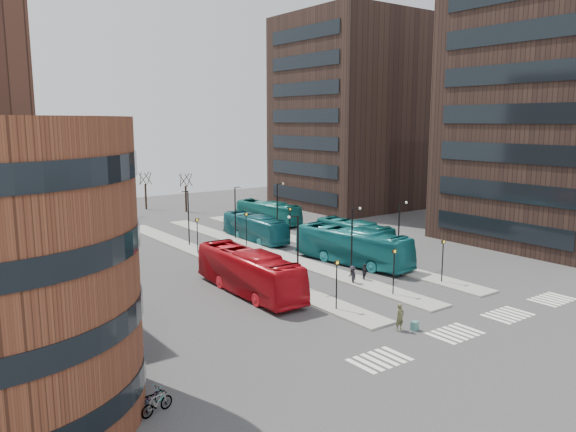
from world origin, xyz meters
TOP-DOWN VIEW (x-y plane):
  - ground at (0.00, 0.00)m, footprint 160.00×160.00m
  - island_left at (-4.00, 30.00)m, footprint 2.50×45.00m
  - island_mid at (2.00, 30.00)m, footprint 2.50×45.00m
  - island_right at (8.00, 30.00)m, footprint 2.50×45.00m
  - suitcase at (-2.73, 5.96)m, footprint 0.54×0.46m
  - red_bus at (-7.25, 19.46)m, footprint 3.29×12.73m
  - teal_bus_a at (5.87, 21.40)m, footprint 4.86×12.99m
  - teal_bus_b at (4.14, 36.19)m, footprint 2.80×10.89m
  - teal_bus_c at (11.26, 26.94)m, footprint 2.58×10.50m
  - teal_bus_d at (11.64, 44.42)m, footprint 4.09×11.02m
  - traveller at (-3.61, 6.50)m, footprint 0.69×0.46m
  - commuter_a at (-7.49, 19.76)m, footprint 1.01×0.90m
  - commuter_b at (2.64, 16.35)m, footprint 0.70×0.99m
  - commuter_c at (1.11, 16.25)m, footprint 0.87×1.18m
  - bicycle_near at (-21.00, 6.70)m, footprint 1.86×1.26m
  - bicycle_mid at (-21.00, 5.91)m, footprint 1.91×0.98m
  - bicycle_far at (-21.00, 9.89)m, footprint 1.74×0.69m
  - crosswalk_stripes at (1.75, 4.00)m, footprint 22.35×2.40m
  - tower_near at (31.98, 16.00)m, footprint 20.12×20.00m
  - tower_far at (31.98, 50.00)m, footprint 20.12×20.00m
  - sign_poles at (1.60, 23.00)m, footprint 12.45×22.12m
  - lamp_posts at (2.64, 28.00)m, footprint 14.04×20.24m
  - bare_trees at (2.67, 62.67)m, footprint 10.97×8.14m

SIDE VIEW (x-z plane):
  - ground at x=0.00m, z-range 0.00..0.00m
  - crosswalk_stripes at x=1.75m, z-range 0.00..0.01m
  - island_left at x=-4.00m, z-range 0.00..0.15m
  - island_mid at x=2.00m, z-range 0.00..0.15m
  - island_right at x=8.00m, z-range 0.00..0.15m
  - suitcase at x=-2.73m, z-range 0.00..0.60m
  - bicycle_far at x=-21.00m, z-range 0.00..0.90m
  - bicycle_near at x=-21.00m, z-range 0.00..0.93m
  - bicycle_mid at x=-21.00m, z-range 0.00..1.10m
  - commuter_b at x=2.64m, z-range 0.00..1.57m
  - commuter_c at x=1.11m, z-range 0.00..1.64m
  - commuter_a at x=-7.49m, z-range 0.00..1.71m
  - traveller at x=-3.61m, z-range 0.00..1.87m
  - teal_bus_c at x=11.26m, z-range 0.00..2.92m
  - teal_bus_d at x=11.64m, z-range 0.00..3.00m
  - teal_bus_b at x=4.14m, z-range 0.00..3.02m
  - red_bus at x=-7.25m, z-range 0.00..3.53m
  - teal_bus_a at x=5.87m, z-range 0.00..3.53m
  - sign_poles at x=1.60m, z-range 0.58..4.23m
  - bare_trees at x=2.67m, z-range -0.22..5.67m
  - lamp_posts at x=2.64m, z-range 0.52..6.64m
  - tower_near at x=31.98m, z-range 0.00..30.00m
  - tower_far at x=31.98m, z-range 0.00..30.00m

